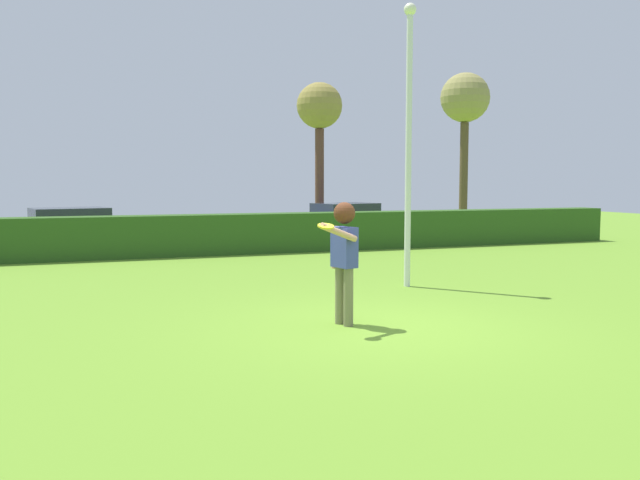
# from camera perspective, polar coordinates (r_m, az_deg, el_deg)

# --- Properties ---
(ground_plane) EXTENTS (60.00, 60.00, 0.00)m
(ground_plane) POSITION_cam_1_polar(r_m,az_deg,el_deg) (9.57, 5.09, -7.46)
(ground_plane) COLOR olive
(person) EXTENTS (0.67, 0.69, 1.78)m
(person) POSITION_cam_1_polar(r_m,az_deg,el_deg) (9.50, 2.05, -0.73)
(person) COLOR #787551
(person) RESTS_ON ground
(frisbee) EXTENTS (0.23, 0.23, 0.08)m
(frisbee) POSITION_cam_1_polar(r_m,az_deg,el_deg) (8.97, 0.50, 1.20)
(frisbee) COLOR yellow
(lamppost) EXTENTS (0.24, 0.24, 5.46)m
(lamppost) POSITION_cam_1_polar(r_m,az_deg,el_deg) (13.13, 7.63, 9.26)
(lamppost) COLOR silver
(lamppost) RESTS_ON ground
(hedge_row) EXTENTS (26.22, 0.90, 1.14)m
(hedge_row) POSITION_cam_1_polar(r_m,az_deg,el_deg) (19.08, -8.13, 0.50)
(hedge_row) COLOR #2B521B
(hedge_row) RESTS_ON ground
(parked_car_silver) EXTENTS (4.46, 2.52, 1.25)m
(parked_car_silver) POSITION_cam_1_polar(r_m,az_deg,el_deg) (22.01, -20.68, 1.14)
(parked_car_silver) COLOR #B7B7BC
(parked_car_silver) RESTS_ON ground
(parked_car_blue) EXTENTS (4.48, 2.64, 1.25)m
(parked_car_blue) POSITION_cam_1_polar(r_m,az_deg,el_deg) (25.00, 2.19, 1.90)
(parked_car_blue) COLOR #263FA5
(parked_car_blue) RESTS_ON ground
(oak_tree) EXTENTS (2.30, 2.30, 7.14)m
(oak_tree) POSITION_cam_1_polar(r_m,az_deg,el_deg) (32.49, 12.36, 11.51)
(oak_tree) COLOR brown
(oak_tree) RESTS_ON ground
(bare_elm_tree) EXTENTS (1.79, 1.79, 5.92)m
(bare_elm_tree) POSITION_cam_1_polar(r_m,az_deg,el_deg) (26.45, -0.04, 10.96)
(bare_elm_tree) COLOR brown
(bare_elm_tree) RESTS_ON ground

